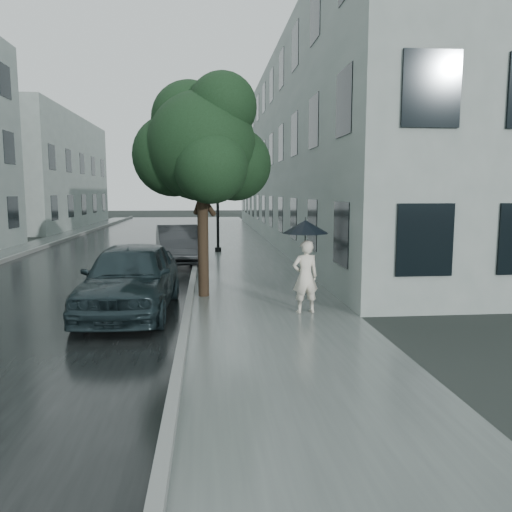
{
  "coord_description": "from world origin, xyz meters",
  "views": [
    {
      "loc": [
        -1.13,
        -8.32,
        2.6
      ],
      "look_at": [
        -0.17,
        1.57,
        1.3
      ],
      "focal_mm": 35.0,
      "sensor_mm": 36.0,
      "label": 1
    }
  ],
  "objects": [
    {
      "name": "ground",
      "position": [
        0.0,
        0.0,
        0.0
      ],
      "size": [
        120.0,
        120.0,
        0.0
      ],
      "primitive_type": "plane",
      "color": "black",
      "rests_on": "ground"
    },
    {
      "name": "sidewalk",
      "position": [
        0.25,
        12.0,
        0.0
      ],
      "size": [
        3.5,
        60.0,
        0.01
      ],
      "primitive_type": "cube",
      "color": "slate",
      "rests_on": "ground"
    },
    {
      "name": "kerb_near",
      "position": [
        -1.57,
        12.0,
        0.07
      ],
      "size": [
        0.15,
        60.0,
        0.15
      ],
      "primitive_type": "cube",
      "color": "slate",
      "rests_on": "ground"
    },
    {
      "name": "asphalt_road",
      "position": [
        -5.08,
        12.0,
        0.0
      ],
      "size": [
        6.85,
        60.0,
        0.0
      ],
      "primitive_type": "cube",
      "color": "black",
      "rests_on": "ground"
    },
    {
      "name": "kerb_far",
      "position": [
        -8.57,
        12.0,
        0.07
      ],
      "size": [
        0.15,
        60.0,
        0.15
      ],
      "primitive_type": "cube",
      "color": "slate",
      "rests_on": "ground"
    },
    {
      "name": "building_near",
      "position": [
        5.47,
        19.5,
        4.5
      ],
      "size": [
        7.02,
        36.0,
        9.0
      ],
      "color": "#8D9A95",
      "rests_on": "ground"
    },
    {
      "name": "building_far_b",
      "position": [
        -13.77,
        30.0,
        4.0
      ],
      "size": [
        7.02,
        18.0,
        8.0
      ],
      "color": "#8D9A95",
      "rests_on": "ground"
    },
    {
      "name": "pedestrian",
      "position": [
        0.93,
        2.0,
        0.79
      ],
      "size": [
        0.62,
        0.45,
        1.56
      ],
      "primitive_type": "imported",
      "rotation": [
        0.0,
        0.0,
        3.28
      ],
      "color": "silver",
      "rests_on": "sidewalk"
    },
    {
      "name": "umbrella",
      "position": [
        0.92,
        2.02,
        1.85
      ],
      "size": [
        1.23,
        1.23,
        1.1
      ],
      "rotation": [
        0.0,
        0.0,
        0.28
      ],
      "color": "black",
      "rests_on": "ground"
    },
    {
      "name": "street_tree",
      "position": [
        -1.25,
        4.04,
        3.7
      ],
      "size": [
        3.43,
        3.11,
        5.37
      ],
      "color": "#332619",
      "rests_on": "ground"
    },
    {
      "name": "lamp_post",
      "position": [
        -0.86,
        13.02,
        2.82
      ],
      "size": [
        0.85,
        0.33,
        4.91
      ],
      "rotation": [
        0.0,
        0.0,
        -0.06
      ],
      "color": "black",
      "rests_on": "ground"
    },
    {
      "name": "car_near",
      "position": [
        -2.78,
        2.39,
        0.76
      ],
      "size": [
        1.95,
        4.51,
        1.51
      ],
      "primitive_type": "imported",
      "rotation": [
        0.0,
        0.0,
        -0.04
      ],
      "color": "#18262A",
      "rests_on": "ground"
    },
    {
      "name": "car_far",
      "position": [
        -2.21,
        9.89,
        0.69
      ],
      "size": [
        2.03,
        4.3,
        1.36
      ],
      "primitive_type": "imported",
      "rotation": [
        0.0,
        0.0,
        0.15
      ],
      "color": "black",
      "rests_on": "ground"
    }
  ]
}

